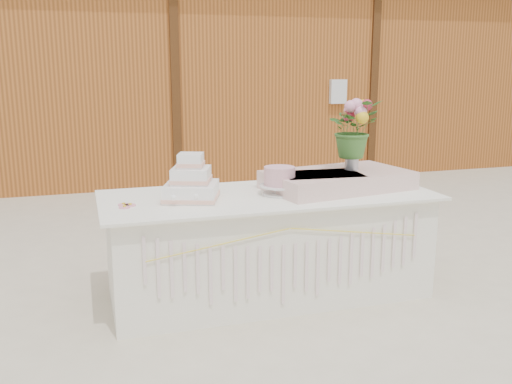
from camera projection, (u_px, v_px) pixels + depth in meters
ground at (268, 293)px, 4.30m from camera, size 80.00×80.00×0.00m
barn at (155, 65)px, 9.52m from camera, size 12.60×4.60×3.30m
cake_table at (268, 244)px, 4.21m from camera, size 2.40×1.00×0.77m
wedding_cake at (191, 184)px, 3.93m from camera, size 0.46×0.46×0.33m
pink_cake_stand at (279, 179)px, 4.08m from camera, size 0.28×0.28×0.20m
satin_runner at (337, 180)px, 4.29m from camera, size 1.14×0.78×0.13m
flower_vase at (352, 160)px, 4.33m from camera, size 0.10×0.10×0.14m
bouquet at (353, 122)px, 4.27m from camera, size 0.47×0.43×0.44m
loose_flowers at (126, 201)px, 3.88m from camera, size 0.19×0.38×0.02m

